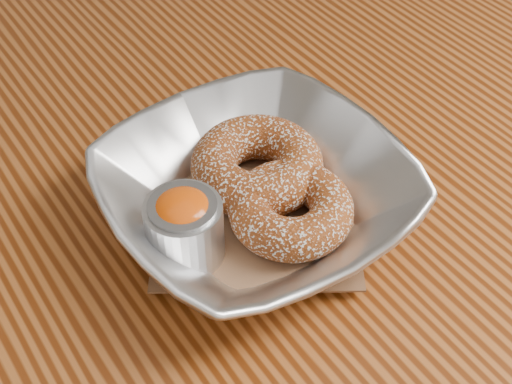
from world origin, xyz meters
TOP-DOWN VIEW (x-y plane):
  - table at (0.00, 0.00)m, footprint 1.20×0.80m
  - serving_bowl at (-0.01, -0.02)m, footprint 0.21×0.21m
  - parchment at (-0.01, -0.02)m, footprint 0.20×0.20m
  - donut_back at (0.01, 0.01)m, footprint 0.11×0.11m
  - donut_front at (0.01, -0.04)m, footprint 0.11×0.11m
  - ramekin at (-0.07, -0.02)m, footprint 0.05×0.05m

SIDE VIEW (x-z plane):
  - table at x=0.00m, z-range 0.28..1.03m
  - parchment at x=-0.01m, z-range 0.76..0.76m
  - donut_front at x=0.01m, z-range 0.76..0.79m
  - serving_bowl at x=-0.01m, z-range 0.75..0.80m
  - donut_back at x=0.01m, z-range 0.76..0.80m
  - ramekin at x=-0.07m, z-range 0.76..0.81m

